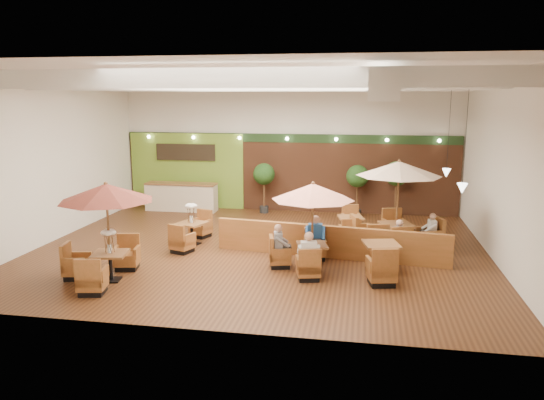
% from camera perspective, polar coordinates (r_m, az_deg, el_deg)
% --- Properties ---
extents(room, '(14.04, 14.00, 5.52)m').
position_cam_1_polar(room, '(17.32, 0.25, 7.39)').
color(room, '#381E0F').
rests_on(room, ground).
extents(service_counter, '(3.00, 0.75, 1.18)m').
position_cam_1_polar(service_counter, '(22.64, -9.71, 0.33)').
color(service_counter, beige).
rests_on(service_counter, ground).
extents(booth_divider, '(7.01, 1.09, 0.98)m').
position_cam_1_polar(booth_divider, '(15.93, 6.16, -4.49)').
color(booth_divider, brown).
rests_on(booth_divider, ground).
extents(table_0, '(2.55, 2.66, 2.63)m').
position_cam_1_polar(table_0, '(14.20, -17.53, -1.08)').
color(table_0, brown).
rests_on(table_0, ground).
extents(table_1, '(2.40, 2.52, 2.48)m').
position_cam_1_polar(table_1, '(14.54, 4.17, -0.66)').
color(table_1, brown).
rests_on(table_1, ground).
extents(table_2, '(2.94, 2.94, 2.84)m').
position_cam_1_polar(table_2, '(16.90, 13.40, 1.14)').
color(table_2, brown).
rests_on(table_2, ground).
extents(table_3, '(1.06, 2.63, 1.51)m').
position_cam_1_polar(table_3, '(17.42, -8.64, -3.18)').
color(table_3, brown).
rests_on(table_3, ground).
extents(table_4, '(1.10, 2.87, 1.03)m').
position_cam_1_polar(table_4, '(14.90, 11.61, -6.13)').
color(table_4, brown).
rests_on(table_4, ground).
extents(table_5, '(0.97, 2.55, 0.92)m').
position_cam_1_polar(table_5, '(18.29, 8.43, -2.94)').
color(table_5, brown).
rests_on(table_5, ground).
extents(topiary_0, '(0.89, 0.89, 2.06)m').
position_cam_1_polar(topiary_0, '(21.74, -0.87, 2.59)').
color(topiary_0, black).
rests_on(topiary_0, ground).
extents(topiary_1, '(0.89, 0.89, 2.08)m').
position_cam_1_polar(topiary_1, '(21.35, 9.18, 2.33)').
color(topiary_1, black).
rests_on(topiary_1, ground).
extents(topiary_2, '(0.97, 0.97, 2.26)m').
position_cam_1_polar(topiary_2, '(21.36, 13.26, 2.55)').
color(topiary_2, black).
rests_on(topiary_2, ground).
extents(diner_0, '(0.45, 0.39, 0.85)m').
position_cam_1_polar(diner_0, '(13.92, 3.96, -5.51)').
color(diner_0, silver).
rests_on(diner_0, ground).
extents(diner_1, '(0.43, 0.35, 0.86)m').
position_cam_1_polar(diner_1, '(15.65, 4.68, -3.63)').
color(diner_1, '#24589E').
rests_on(diner_1, ground).
extents(diner_2, '(0.37, 0.42, 0.79)m').
position_cam_1_polar(diner_2, '(14.90, 0.87, -4.46)').
color(diner_2, gray).
rests_on(diner_2, ground).
extents(diner_3, '(0.41, 0.39, 0.74)m').
position_cam_1_polar(diner_3, '(16.13, 13.41, -3.62)').
color(diner_3, '#24589E').
rests_on(diner_3, ground).
extents(diner_4, '(0.32, 0.38, 0.74)m').
position_cam_1_polar(diner_4, '(17.23, 16.69, -2.85)').
color(diner_4, silver).
rests_on(diner_4, ground).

